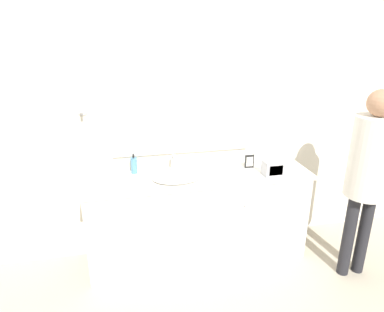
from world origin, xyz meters
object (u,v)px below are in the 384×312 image
Objects in this scene: person at (369,166)px; picture_frame at (249,161)px; sink_basin at (177,176)px; soap_bottle at (134,165)px; appliance_box at (273,168)px.

picture_frame is at bearing 142.78° from person.
soap_bottle reaches higher than sink_basin.
sink_basin is 0.91m from appliance_box.
picture_frame is 1.05m from person.
person is (1.58, -0.53, 0.18)m from sink_basin.
soap_bottle is 0.11× the size of person.
picture_frame is 0.08× the size of person.
appliance_box reaches higher than picture_frame.
soap_bottle is 2.09m from person.
appliance_box is at bearing -14.23° from soap_bottle.
appliance_box is (1.27, -0.32, -0.01)m from soap_bottle.
soap_bottle is at bearing 174.48° from picture_frame.
person is (1.95, -0.74, 0.12)m from soap_bottle.
person is (0.68, -0.42, 0.13)m from appliance_box.
picture_frame is (1.12, -0.11, -0.01)m from soap_bottle.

